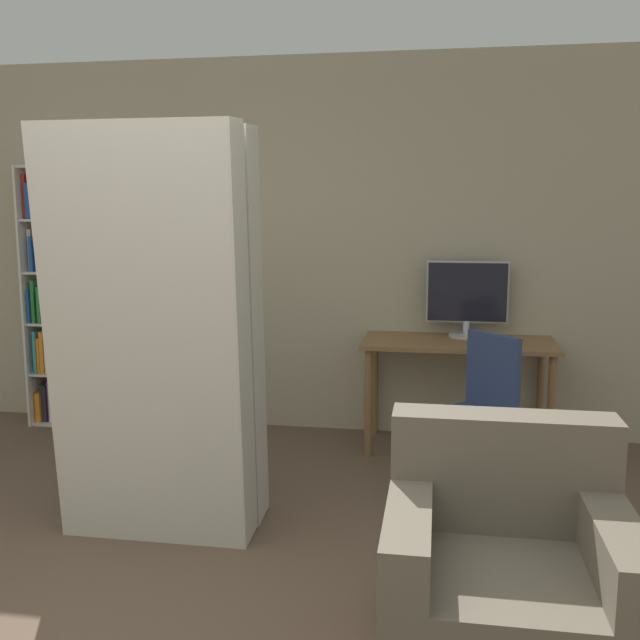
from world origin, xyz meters
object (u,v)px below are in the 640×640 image
(bookshelf, at_px, (69,302))
(armchair, at_px, (505,576))
(mattress_near, at_px, (149,339))
(office_chair, at_px, (472,430))
(mattress_far, at_px, (169,330))
(monitor, at_px, (467,297))

(bookshelf, distance_m, armchair, 3.97)
(mattress_near, bearing_deg, office_chair, 28.94)
(mattress_far, bearing_deg, armchair, -30.49)
(office_chair, height_order, bookshelf, bookshelf)
(office_chair, bearing_deg, mattress_near, -151.06)
(mattress_near, bearing_deg, monitor, 49.35)
(armchair, bearing_deg, mattress_far, 149.51)
(monitor, distance_m, mattress_near, 2.39)
(office_chair, height_order, mattress_far, mattress_far)
(mattress_near, xyz_separation_m, armchair, (1.62, -0.69, -0.69))
(bookshelf, bearing_deg, armchair, -39.64)
(office_chair, bearing_deg, monitor, 90.82)
(bookshelf, bearing_deg, office_chair, -17.58)
(mattress_far, bearing_deg, monitor, 44.94)
(mattress_near, xyz_separation_m, mattress_far, (0.00, 0.26, -0.00))
(mattress_far, bearing_deg, bookshelf, 132.15)
(office_chair, relative_size, bookshelf, 0.47)
(office_chair, bearing_deg, mattress_far, -158.81)
(armchair, bearing_deg, office_chair, 91.82)
(monitor, bearing_deg, mattress_near, -130.65)
(office_chair, distance_m, bookshelf, 3.16)
(bookshelf, bearing_deg, mattress_far, -47.85)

